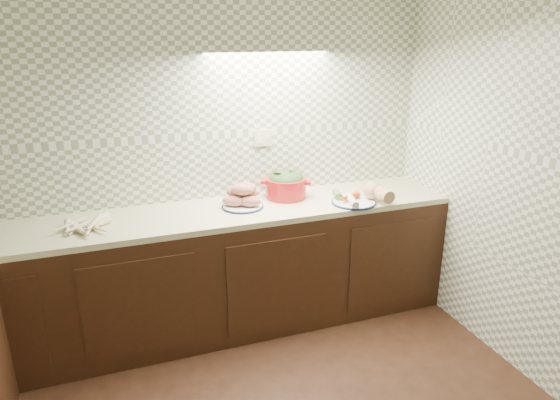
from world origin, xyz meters
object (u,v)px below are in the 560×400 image
object	(u,v)px
dutch_oven	(286,184)
sweet_potato_plate	(243,197)
parsnip_pile	(81,227)
onion_bowl	(244,195)
veg_plate	(363,195)

from	to	relation	value
dutch_oven	sweet_potato_plate	bearing A→B (deg)	-141.95
parsnip_pile	sweet_potato_plate	xyz separation A→B (m)	(1.05, 0.10, 0.04)
onion_bowl	veg_plate	bearing A→B (deg)	-20.90
sweet_potato_plate	dutch_oven	world-z (taller)	dutch_oven
onion_bowl	veg_plate	distance (m)	0.85
onion_bowl	dutch_oven	xyz separation A→B (m)	(0.31, -0.02, 0.05)
veg_plate	onion_bowl	bearing A→B (deg)	159.10
sweet_potato_plate	dutch_oven	size ratio (longest dim) A/B	0.77
dutch_oven	veg_plate	size ratio (longest dim) A/B	0.99
onion_bowl	dutch_oven	bearing A→B (deg)	-3.63
dutch_oven	veg_plate	distance (m)	0.56
parsnip_pile	veg_plate	size ratio (longest dim) A/B	1.01
onion_bowl	dutch_oven	distance (m)	0.32
parsnip_pile	veg_plate	distance (m)	1.90
parsnip_pile	sweet_potato_plate	distance (m)	1.06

